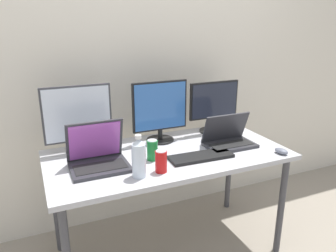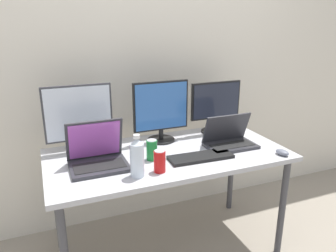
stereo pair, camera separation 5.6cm
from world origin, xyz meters
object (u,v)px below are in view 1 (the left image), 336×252
work_desk (168,162)px  mouse_by_keyboard (281,151)px  monitor_center (160,111)px  monitor_right (214,105)px  soda_can_by_laptop (161,161)px  laptop_silver (98,157)px  water_bottle (139,158)px  laptop_secondary (228,138)px  monitor_left (78,118)px  soda_can_near_keyboard (152,150)px  keyboard_main (201,157)px

work_desk → mouse_by_keyboard: 0.72m
work_desk → monitor_center: bearing=80.1°
monitor_right → soda_can_by_laptop: size_ratio=3.12×
monitor_right → laptop_silver: bearing=-164.0°
work_desk → monitor_right: (0.48, 0.24, 0.27)m
mouse_by_keyboard → water_bottle: size_ratio=0.39×
laptop_silver → mouse_by_keyboard: (1.10, -0.28, -0.04)m
water_bottle → laptop_secondary: bearing=15.9°
monitor_left → laptop_secondary: size_ratio=1.31×
laptop_secondary → laptop_silver: bearing=178.9°
monitor_right → soda_can_by_laptop: (-0.62, -0.47, -0.14)m
soda_can_near_keyboard → water_bottle: bearing=-129.0°
monitor_left → work_desk: bearing=-26.2°
laptop_secondary → water_bottle: 0.73m
monitor_left → soda_can_near_keyboard: 0.51m
monitor_center → water_bottle: (-0.31, -0.46, -0.11)m
work_desk → keyboard_main: bearing=-45.9°
laptop_secondary → mouse_by_keyboard: 0.35m
water_bottle → soda_can_near_keyboard: bearing=51.0°
monitor_center → monitor_right: size_ratio=1.07×
keyboard_main → laptop_silver: bearing=169.8°
monitor_right → monitor_center: bearing=-177.7°
monitor_center → laptop_silver: bearing=-153.1°
monitor_left → monitor_right: bearing=-0.4°
mouse_by_keyboard → water_bottle: 0.93m
monitor_right → laptop_secondary: monitor_right is taller
soda_can_near_keyboard → soda_can_by_laptop: bearing=-95.0°
soda_can_near_keyboard → laptop_secondary: bearing=1.9°
monitor_left → soda_can_by_laptop: bearing=-53.1°
monitor_left → monitor_center: (0.54, -0.02, -0.01)m
monitor_left → monitor_right: size_ratio=1.09×
soda_can_by_laptop → mouse_by_keyboard: bearing=-4.9°
keyboard_main → soda_can_near_keyboard: size_ratio=3.16×
monitor_right → laptop_secondary: size_ratio=1.19×
work_desk → monitor_left: 0.63m
water_bottle → soda_can_by_laptop: bearing=3.0°
mouse_by_keyboard → soda_can_by_laptop: (-0.79, 0.07, 0.04)m
monitor_left → keyboard_main: size_ratio=1.08×
monitor_left → mouse_by_keyboard: (1.16, -0.55, -0.21)m
work_desk → water_bottle: water_bottle is taller
soda_can_by_laptop → laptop_secondary: bearing=18.7°
laptop_secondary → mouse_by_keyboard: laptop_secondary is taller
keyboard_main → water_bottle: bearing=-166.9°
laptop_secondary → monitor_left: bearing=162.7°
monitor_left → soda_can_near_keyboard: (0.38, -0.31, -0.16)m
monitor_center → water_bottle: monitor_center is taller
monitor_left → keyboard_main: 0.80m
work_desk → monitor_left: size_ratio=3.51×
work_desk → laptop_silver: bearing=-176.9°
monitor_left → monitor_right: (0.98, -0.01, -0.02)m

